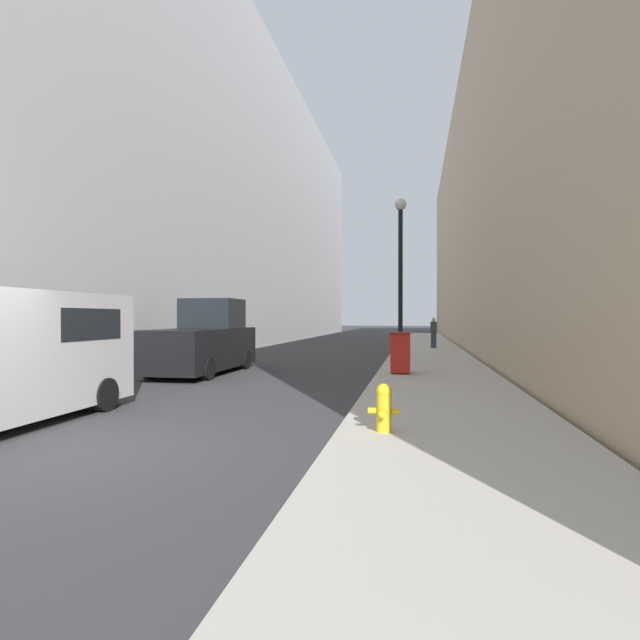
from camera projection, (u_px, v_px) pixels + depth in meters
ground_plane at (56, 454)px, 6.52m from camera, size 200.00×200.00×0.00m
sidewalk_right at (429, 354)px, 23.20m from camera, size 3.52×60.00×0.14m
building_left_glass at (190, 199)px, 33.98m from camera, size 12.00×60.00×19.78m
building_right_stone at (561, 212)px, 29.53m from camera, size 12.00×60.00×16.08m
fire_hydrant at (384, 406)px, 7.22m from camera, size 0.46×0.35×0.70m
trash_bin at (400, 352)px, 14.75m from camera, size 0.58×0.67×1.22m
lamppost at (400, 265)px, 19.55m from camera, size 0.47×0.47×6.32m
white_van at (5, 351)px, 8.28m from camera, size 1.98×4.82×2.23m
pickup_truck at (204, 342)px, 16.04m from camera, size 2.02×5.08×2.41m
pedestrian_on_sidewalk at (434, 333)px, 26.72m from camera, size 0.33×0.22×1.64m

